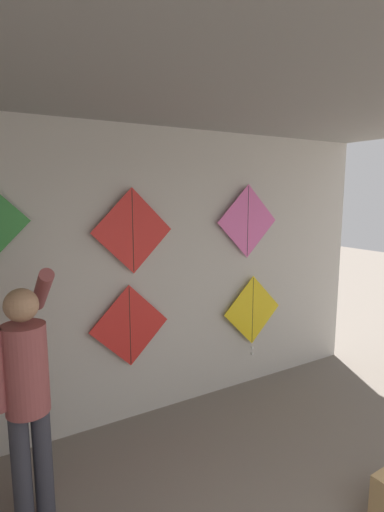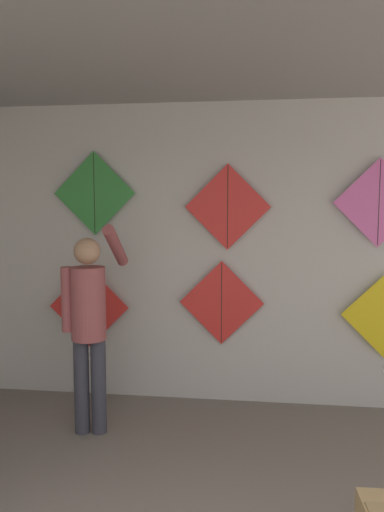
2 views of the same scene
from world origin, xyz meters
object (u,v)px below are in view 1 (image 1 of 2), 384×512
object	(u,v)px
kite_5	(248,221)
kite_2	(252,312)
kite_1	(130,326)
kite_4	(133,231)
shopkeeper	(27,385)

from	to	relation	value
kite_5	kite_2	bearing A→B (deg)	-0.21
kite_1	kite_4	xyz separation A→B (m)	(0.05, 0.00, 0.89)
kite_4	kite_2	bearing A→B (deg)	-0.01
shopkeeper	kite_5	world-z (taller)	kite_5
shopkeeper	kite_2	xyz separation A→B (m)	(2.49, 0.75, -0.10)
shopkeeper	kite_4	size ratio (longest dim) A/B	2.18
kite_1	kite_4	bearing A→B (deg)	0.00
kite_1	kite_4	world-z (taller)	kite_4
kite_1	kite_5	world-z (taller)	kite_5
kite_1	kite_5	bearing A→B (deg)	0.00
kite_1	kite_5	distance (m)	1.66
shopkeeper	kite_2	bearing A→B (deg)	9.74
kite_4	kite_5	xyz separation A→B (m)	(1.32, 0.00, 0.04)
kite_5	shopkeeper	bearing A→B (deg)	-162.66
shopkeeper	kite_5	distance (m)	2.67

